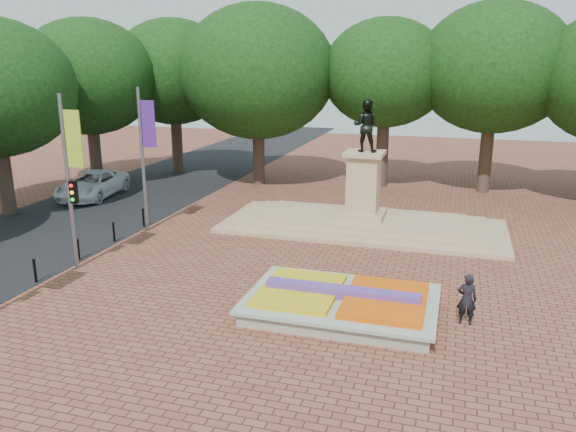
# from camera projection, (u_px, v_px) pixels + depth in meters

# --- Properties ---
(ground) EXTENTS (90.00, 90.00, 0.00)m
(ground) POSITION_uv_depth(u_px,v_px,m) (326.00, 287.00, 21.03)
(ground) COLOR brown
(ground) RESTS_ON ground
(asphalt_street) EXTENTS (9.00, 90.00, 0.02)m
(asphalt_street) POSITION_uv_depth(u_px,v_px,m) (73.00, 220.00, 29.84)
(asphalt_street) COLOR black
(asphalt_street) RESTS_ON ground
(flower_bed) EXTENTS (6.30, 4.30, 0.91)m
(flower_bed) POSITION_uv_depth(u_px,v_px,m) (342.00, 302.00, 18.79)
(flower_bed) COLOR gray
(flower_bed) RESTS_ON ground
(monument) EXTENTS (14.00, 6.00, 6.40)m
(monument) POSITION_uv_depth(u_px,v_px,m) (363.00, 211.00, 28.16)
(monument) COLOR tan
(monument) RESTS_ON ground
(tree_row_back) EXTENTS (44.80, 8.80, 10.43)m
(tree_row_back) POSITION_uv_depth(u_px,v_px,m) (430.00, 85.00, 35.17)
(tree_row_back) COLOR #3C2C20
(tree_row_back) RESTS_ON ground
(banner_poles) EXTENTS (0.88, 11.17, 7.00)m
(banner_poles) POSITION_uv_depth(u_px,v_px,m) (65.00, 177.00, 21.61)
(banner_poles) COLOR slate
(banner_poles) RESTS_ON ground
(bollard_row) EXTENTS (0.12, 13.12, 0.98)m
(bollard_row) POSITION_uv_depth(u_px,v_px,m) (58.00, 259.00, 22.50)
(bollard_row) COLOR black
(bollard_row) RESTS_ON ground
(van) EXTENTS (3.37, 6.00, 1.58)m
(van) POSITION_uv_depth(u_px,v_px,m) (93.00, 184.00, 34.65)
(van) COLOR white
(van) RESTS_ON ground
(pedestrian) EXTENTS (0.63, 0.42, 1.70)m
(pedestrian) POSITION_uv_depth(u_px,v_px,m) (467.00, 299.00, 17.89)
(pedestrian) COLOR black
(pedestrian) RESTS_ON ground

